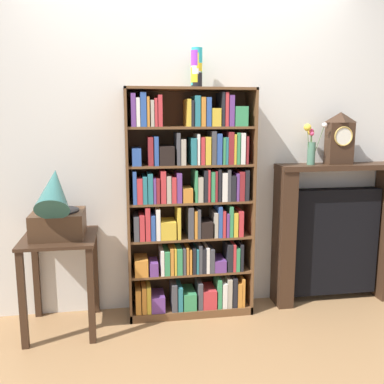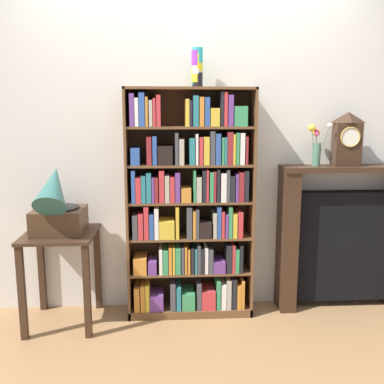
{
  "view_description": "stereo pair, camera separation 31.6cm",
  "coord_description": "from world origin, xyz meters",
  "px_view_note": "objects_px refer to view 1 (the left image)",
  "views": [
    {
      "loc": [
        -0.49,
        -2.92,
        1.5
      ],
      "look_at": [
        0.02,
        0.15,
        0.94
      ],
      "focal_mm": 39.95,
      "sensor_mm": 36.0,
      "label": 1
    },
    {
      "loc": [
        -0.17,
        -2.95,
        1.5
      ],
      "look_at": [
        0.02,
        0.15,
        0.94
      ],
      "focal_mm": 39.95,
      "sensor_mm": 36.0,
      "label": 2
    }
  ],
  "objects_px": {
    "cup_stack": "(197,68)",
    "mantel_clock": "(340,138)",
    "flower_vase": "(311,144)",
    "fireplace_mantel": "(335,234)",
    "bookshelf": "(191,210)",
    "side_table_left": "(61,260)",
    "gramophone": "(56,209)"
  },
  "relations": [
    {
      "from": "cup_stack",
      "to": "mantel_clock",
      "type": "distance_m",
      "value": 1.23
    },
    {
      "from": "cup_stack",
      "to": "gramophone",
      "type": "distance_m",
      "value": 1.38
    },
    {
      "from": "fireplace_mantel",
      "to": "mantel_clock",
      "type": "distance_m",
      "value": 0.78
    },
    {
      "from": "cup_stack",
      "to": "side_table_left",
      "type": "distance_m",
      "value": 1.66
    },
    {
      "from": "side_table_left",
      "to": "flower_vase",
      "type": "distance_m",
      "value": 2.04
    },
    {
      "from": "side_table_left",
      "to": "fireplace_mantel",
      "type": "xyz_separation_m",
      "value": [
        2.13,
        0.16,
        0.04
      ]
    },
    {
      "from": "side_table_left",
      "to": "flower_vase",
      "type": "height_order",
      "value": "flower_vase"
    },
    {
      "from": "fireplace_mantel",
      "to": "gramophone",
      "type": "bearing_deg",
      "value": -174.34
    },
    {
      "from": "cup_stack",
      "to": "flower_vase",
      "type": "height_order",
      "value": "cup_stack"
    },
    {
      "from": "bookshelf",
      "to": "fireplace_mantel",
      "type": "xyz_separation_m",
      "value": [
        1.19,
        0.05,
        -0.26
      ]
    },
    {
      "from": "side_table_left",
      "to": "mantel_clock",
      "type": "bearing_deg",
      "value": 3.77
    },
    {
      "from": "gramophone",
      "to": "flower_vase",
      "type": "distance_m",
      "value": 1.93
    },
    {
      "from": "mantel_clock",
      "to": "bookshelf",
      "type": "bearing_deg",
      "value": -178.64
    },
    {
      "from": "side_table_left",
      "to": "flower_vase",
      "type": "relative_size",
      "value": 2.12
    },
    {
      "from": "flower_vase",
      "to": "mantel_clock",
      "type": "bearing_deg",
      "value": -0.18
    },
    {
      "from": "fireplace_mantel",
      "to": "flower_vase",
      "type": "relative_size",
      "value": 3.5
    },
    {
      "from": "side_table_left",
      "to": "gramophone",
      "type": "distance_m",
      "value": 0.38
    },
    {
      "from": "fireplace_mantel",
      "to": "mantel_clock",
      "type": "height_order",
      "value": "mantel_clock"
    },
    {
      "from": "cup_stack",
      "to": "fireplace_mantel",
      "type": "relative_size",
      "value": 0.25
    },
    {
      "from": "bookshelf",
      "to": "side_table_left",
      "type": "bearing_deg",
      "value": -173.23
    },
    {
      "from": "cup_stack",
      "to": "fireplace_mantel",
      "type": "bearing_deg",
      "value": 0.55
    },
    {
      "from": "fireplace_mantel",
      "to": "flower_vase",
      "type": "distance_m",
      "value": 0.78
    },
    {
      "from": "gramophone",
      "to": "flower_vase",
      "type": "relative_size",
      "value": 1.68
    },
    {
      "from": "fireplace_mantel",
      "to": "flower_vase",
      "type": "xyz_separation_m",
      "value": [
        -0.25,
        -0.02,
        0.74
      ]
    },
    {
      "from": "cup_stack",
      "to": "gramophone",
      "type": "relative_size",
      "value": 0.52
    },
    {
      "from": "fireplace_mantel",
      "to": "mantel_clock",
      "type": "xyz_separation_m",
      "value": [
        -0.02,
        -0.02,
        0.78
      ]
    },
    {
      "from": "bookshelf",
      "to": "flower_vase",
      "type": "height_order",
      "value": "bookshelf"
    },
    {
      "from": "flower_vase",
      "to": "fireplace_mantel",
      "type": "bearing_deg",
      "value": 4.8
    },
    {
      "from": "flower_vase",
      "to": "bookshelf",
      "type": "bearing_deg",
      "value": -178.26
    },
    {
      "from": "flower_vase",
      "to": "gramophone",
      "type": "bearing_deg",
      "value": -174.22
    },
    {
      "from": "cup_stack",
      "to": "flower_vase",
      "type": "xyz_separation_m",
      "value": [
        0.89,
        -0.01,
        -0.54
      ]
    },
    {
      "from": "mantel_clock",
      "to": "flower_vase",
      "type": "xyz_separation_m",
      "value": [
        -0.23,
        0.0,
        -0.04
      ]
    }
  ]
}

